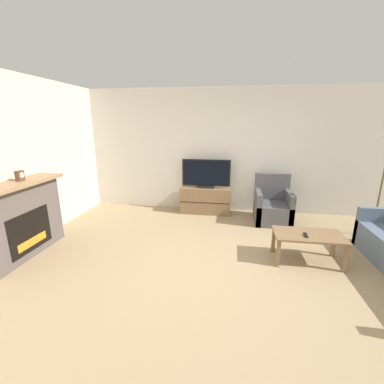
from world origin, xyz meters
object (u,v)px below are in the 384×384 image
mantel_clock (20,176)px  remote (306,235)px  armchair (272,207)px  tv (206,175)px  fireplace (18,220)px  coffee_table (308,238)px  tv_stand (206,200)px

mantel_clock → remote: (4.12, 0.28, -0.77)m
armchair → remote: (0.22, -1.64, 0.13)m
tv → armchair: (1.40, -0.32, -0.56)m
fireplace → remote: fireplace is taller
fireplace → coffee_table: bearing=6.8°
fireplace → armchair: size_ratio=1.63×
tv_stand → coffee_table: bearing=-48.5°
fireplace → mantel_clock: 0.65m
tv_stand → remote: tv_stand is taller
fireplace → armchair: 4.45m
fireplace → mantel_clock: (0.02, 0.15, 0.63)m
mantel_clock → tv: bearing=41.7°
armchair → mantel_clock: bearing=-153.8°
fireplace → coffee_table: (4.20, 0.50, -0.21)m
remote → fireplace: bearing=-169.0°
tv_stand → coffee_table: (1.67, -1.89, 0.08)m
remote → coffee_table: bearing=53.1°
tv → armchair: tv is taller
mantel_clock → tv_stand: mantel_clock is taller
mantel_clock → tv: (2.51, 2.24, -0.34)m
mantel_clock → fireplace: bearing=-96.5°
armchair → remote: 1.66m
coffee_table → mantel_clock: bearing=-175.3°
fireplace → mantel_clock: bearing=83.5°
mantel_clock → armchair: 4.45m
tv_stand → tv: size_ratio=1.05×
mantel_clock → armchair: mantel_clock is taller
fireplace → remote: size_ratio=10.11×
fireplace → tv_stand: fireplace is taller
remote → mantel_clock: bearing=-171.1°
mantel_clock → coffee_table: size_ratio=0.16×
tv → remote: tv is taller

